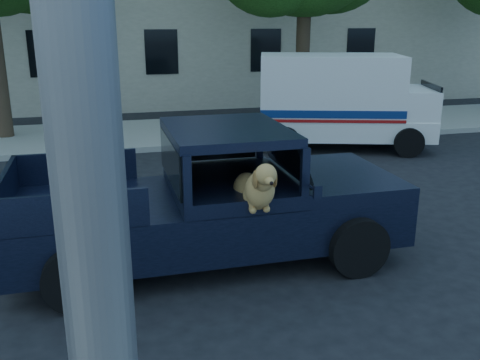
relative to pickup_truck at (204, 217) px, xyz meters
The scene contains 5 objects.
ground 0.81m from the pickup_truck, 89.28° to the right, with size 120.00×120.00×0.00m, color black.
far_sidewalk 8.76m from the pickup_truck, 89.96° to the left, with size 60.00×4.00×0.15m, color gray.
lane_stripes 3.62m from the pickup_truck, 55.66° to the left, with size 21.60×0.14×0.01m, color silver, non-canonical shape.
pickup_truck is the anchor object (origin of this frame).
mail_truck 7.81m from the pickup_truck, 50.78° to the left, with size 4.93×3.39×2.48m.
Camera 1 is at (-1.35, -6.65, 3.41)m, focal length 40.00 mm.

